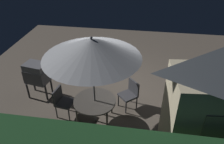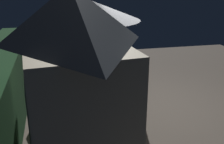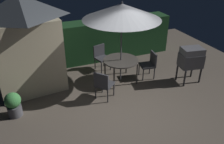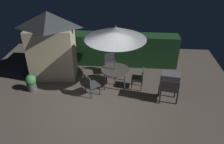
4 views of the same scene
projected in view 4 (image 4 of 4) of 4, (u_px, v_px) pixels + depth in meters
The scene contains 10 objects.
ground_plane at pixel (99, 108), 8.18m from camera, with size 11.00×11.00×0.00m, color brown.
hedge_backdrop at pixel (108, 49), 10.80m from camera, with size 6.65×0.81×1.52m.
garden_shed at pixel (51, 45), 9.43m from camera, with size 2.12×1.47×2.92m.
patio_table at pixel (115, 71), 9.13m from camera, with size 1.15×1.15×0.77m.
patio_umbrella at pixel (115, 33), 8.30m from camera, with size 2.36×2.36×2.61m.
bbq_grill at pixel (170, 82), 8.14m from camera, with size 0.78×0.62×1.20m.
chair_near_shed at pixel (140, 77), 9.03m from camera, with size 0.53×0.52×0.90m.
chair_far_side at pixel (110, 62), 10.14m from camera, with size 0.57×0.58×0.90m.
chair_toward_hedge at pixel (90, 84), 8.60m from camera, with size 0.65×0.65×0.90m.
potted_plant_by_shed at pixel (31, 82), 8.99m from camera, with size 0.42×0.42×0.69m.
Camera 4 is at (0.99, -6.32, 5.28)m, focal length 35.81 mm.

